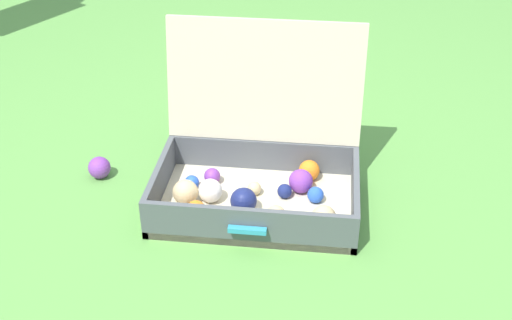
{
  "coord_description": "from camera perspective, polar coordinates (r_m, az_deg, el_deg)",
  "views": [
    {
      "loc": [
        0.26,
        -1.62,
        1.25
      ],
      "look_at": [
        0.06,
        0.08,
        0.18
      ],
      "focal_mm": 47.08,
      "sensor_mm": 36.0,
      "label": 1
    }
  ],
  "objects": [
    {
      "name": "ground_plane",
      "position": [
        2.06,
        -2.0,
        -5.17
      ],
      "size": [
        16.0,
        16.0,
        0.0
      ],
      "primitive_type": "plane",
      "color": "#569342"
    },
    {
      "name": "open_suitcase",
      "position": [
        2.1,
        0.16,
        -0.62
      ],
      "size": [
        0.63,
        0.5,
        0.52
      ],
      "color": "beige",
      "rests_on": "ground"
    },
    {
      "name": "stray_ball_on_grass",
      "position": [
        2.3,
        -13.17,
        -0.64
      ],
      "size": [
        0.07,
        0.07,
        0.07
      ],
      "primitive_type": "sphere",
      "color": "purple",
      "rests_on": "ground"
    }
  ]
}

